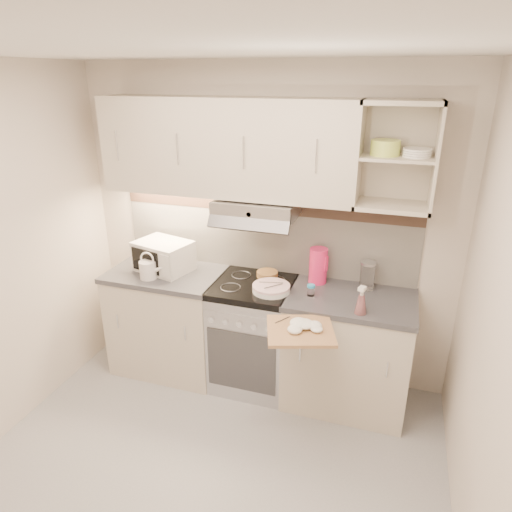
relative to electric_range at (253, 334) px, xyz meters
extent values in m
plane|color=#969699|center=(0.00, -1.10, -0.45)|extent=(3.00, 3.00, 0.00)
cube|color=beige|center=(0.00, 0.30, 0.80)|extent=(3.00, 0.04, 2.50)
cube|color=beige|center=(1.50, -1.10, 0.80)|extent=(0.04, 2.80, 2.50)
cube|color=white|center=(0.00, -1.10, 2.05)|extent=(3.00, 2.80, 0.04)
cube|color=silver|center=(0.00, 0.29, 0.77)|extent=(2.40, 0.02, 0.64)
cube|color=#3C2920|center=(0.00, 0.28, 0.97)|extent=(2.40, 0.01, 0.08)
cube|color=beige|center=(-0.25, 0.13, 1.45)|extent=(1.90, 0.34, 0.70)
cube|color=beige|center=(0.95, 0.13, 1.45)|extent=(0.50, 0.34, 0.70)
cylinder|color=#C1DA54|center=(0.87, 0.13, 1.50)|extent=(0.19, 0.19, 0.10)
cylinder|color=white|center=(1.07, 0.13, 1.48)|extent=(0.18, 0.18, 0.06)
cube|color=#B7B7BC|center=(0.00, 0.10, 1.03)|extent=(0.60, 0.40, 0.12)
cube|color=beige|center=(-0.75, 0.00, -0.02)|extent=(0.90, 0.60, 0.86)
cube|color=#47474C|center=(-0.75, 0.00, 0.43)|extent=(0.92, 0.62, 0.04)
cube|color=beige|center=(0.75, 0.00, -0.02)|extent=(0.90, 0.60, 0.86)
cube|color=#47474C|center=(0.75, 0.00, 0.43)|extent=(0.92, 0.62, 0.04)
cube|color=#B7B7BC|center=(0.00, 0.00, -0.03)|extent=(0.60, 0.58, 0.85)
cube|color=black|center=(0.00, 0.00, 0.42)|extent=(0.60, 0.60, 0.05)
cube|color=silver|center=(-0.78, 0.03, 0.57)|extent=(0.50, 0.42, 0.24)
cube|color=black|center=(-0.78, -0.12, 0.57)|extent=(0.27, 0.09, 0.19)
cylinder|color=silver|center=(-0.82, -0.16, 0.52)|extent=(0.13, 0.13, 0.14)
cone|color=silver|center=(-0.71, -0.15, 0.54)|extent=(0.18, 0.05, 0.11)
torus|color=silver|center=(-0.82, -0.16, 0.61)|extent=(0.12, 0.02, 0.12)
cylinder|color=white|center=(0.17, -0.09, 0.46)|extent=(0.28, 0.28, 0.02)
cylinder|color=white|center=(0.17, -0.09, 0.48)|extent=(0.28, 0.28, 0.02)
cylinder|color=white|center=(0.17, -0.09, 0.49)|extent=(0.28, 0.28, 0.02)
cube|color=silver|center=(0.17, -0.09, 0.51)|extent=(0.17, 0.09, 0.01)
cylinder|color=#9C6343|center=(0.07, 0.16, 0.47)|extent=(0.17, 0.17, 0.04)
cylinder|color=#F32362|center=(0.46, 0.18, 0.59)|extent=(0.14, 0.14, 0.28)
cube|color=#F32362|center=(0.53, 0.15, 0.62)|extent=(0.03, 0.04, 0.11)
cylinder|color=silver|center=(0.83, 0.18, 0.55)|extent=(0.11, 0.11, 0.20)
cylinder|color=#B7B7BC|center=(0.83, 0.18, 0.65)|extent=(0.11, 0.11, 0.02)
cylinder|color=white|center=(0.46, -0.06, 0.48)|extent=(0.05, 0.05, 0.07)
cylinder|color=#2892CA|center=(0.46, -0.06, 0.52)|extent=(0.06, 0.06, 0.02)
cone|color=#D88189|center=(0.83, -0.22, 0.52)|extent=(0.08, 0.08, 0.13)
cube|color=tan|center=(0.49, -0.52, 0.42)|extent=(0.52, 0.49, 0.02)
camera|label=1|loc=(1.00, -3.01, 1.95)|focal=32.00mm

